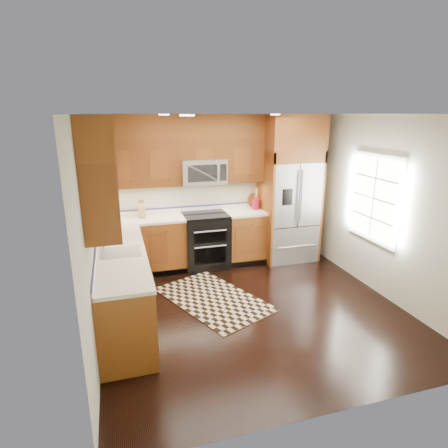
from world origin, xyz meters
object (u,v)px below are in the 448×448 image
object	(u,v)px
range	(206,240)
knife_block	(142,210)
utensil_crock	(256,202)
refrigerator	(290,189)
rug	(213,299)

from	to	relation	value
range	knife_block	world-z (taller)	knife_block
range	utensil_crock	bearing A→B (deg)	5.43
range	knife_block	bearing A→B (deg)	172.69
utensil_crock	refrigerator	bearing A→B (deg)	-12.36
knife_block	rug	bearing A→B (deg)	-58.70
refrigerator	knife_block	distance (m)	2.62
range	rug	bearing A→B (deg)	-99.16
range	rug	distance (m)	1.36
range	rug	size ratio (longest dim) A/B	0.56
range	knife_block	xyz separation A→B (m)	(-1.06, 0.14, 0.59)
refrigerator	knife_block	world-z (taller)	refrigerator
knife_block	refrigerator	bearing A→B (deg)	-3.81
rug	refrigerator	bearing A→B (deg)	11.44
range	rug	xyz separation A→B (m)	(-0.20, -1.27, -0.46)
range	refrigerator	world-z (taller)	refrigerator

